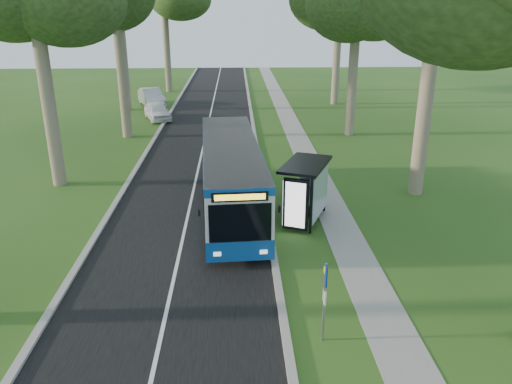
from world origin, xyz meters
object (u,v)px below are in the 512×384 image
car_white (157,111)px  bus_shelter (310,183)px  litter_bin (299,189)px  bus (231,176)px  car_silver (151,97)px  bus_stop_sign (325,293)px

car_white → bus_shelter: bearing=-85.9°
litter_bin → bus: bearing=-158.2°
bus → litter_bin: bus is taller
litter_bin → car_white: bearing=117.4°
bus_shelter → car_silver: bus_shelter is taller
car_white → bus_stop_sign: bearing=-93.2°
car_white → car_silver: car_silver is taller
bus_stop_sign → bus_shelter: (0.71, 7.88, 0.31)m
bus → bus_stop_sign: bus is taller
bus_shelter → car_white: 23.16m
bus_shelter → car_white: bus_shelter is taller
car_silver → bus_shelter: bearing=-89.3°
bus_stop_sign → car_white: 30.31m
bus → car_white: bearing=104.1°
bus_shelter → car_silver: size_ratio=0.70×
car_silver → bus: bearing=-94.5°
bus_stop_sign → bus: bearing=105.2°
car_white → bus: bearing=-92.3°
bus_stop_sign → car_silver: size_ratio=0.50×
bus → bus_shelter: 3.75m
litter_bin → bus_stop_sign: bearing=-93.4°
bus_shelter → car_silver: bearing=134.2°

